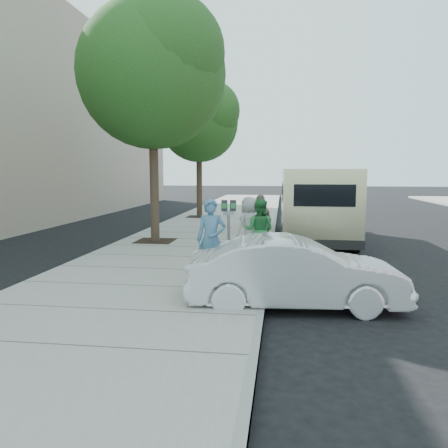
{
  "coord_description": "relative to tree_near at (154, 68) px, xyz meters",
  "views": [
    {
      "loc": [
        1.76,
        -11.13,
        2.4
      ],
      "look_at": [
        0.34,
        -0.54,
        1.1
      ],
      "focal_mm": 35.0,
      "sensor_mm": 36.0,
      "label": 1
    }
  ],
  "objects": [
    {
      "name": "curb_face",
      "position": [
        3.69,
        -2.4,
        -5.47
      ],
      "size": [
        0.12,
        60.0,
        0.16
      ],
      "primitive_type": "cube",
      "color": "gray",
      "rests_on": "ground"
    },
    {
      "name": "person_officer",
      "position": [
        2.57,
        -4.74,
        -4.55
      ],
      "size": [
        0.64,
        0.45,
        1.69
      ],
      "primitive_type": "imported",
      "rotation": [
        0.0,
        0.0,
        0.07
      ],
      "color": "teal",
      "rests_on": "sidewalk"
    },
    {
      "name": "van",
      "position": [
        5.13,
        1.83,
        -4.24
      ],
      "size": [
        2.31,
        6.66,
        2.46
      ],
      "rotation": [
        0.0,
        0.0,
        0.01
      ],
      "color": "beige",
      "rests_on": "ground"
    },
    {
      "name": "person_green_shirt",
      "position": [
        3.45,
        -2.78,
        -4.62
      ],
      "size": [
        0.87,
        0.75,
        1.56
      ],
      "primitive_type": "imported",
      "rotation": [
        0.0,
        0.0,
        2.91
      ],
      "color": "#297F3E",
      "rests_on": "sidewalk"
    },
    {
      "name": "parking_meter",
      "position": [
        2.82,
        -3.85,
        -4.23
      ],
      "size": [
        0.34,
        0.17,
        1.6
      ],
      "rotation": [
        0.0,
        0.0,
        0.16
      ],
      "color": "gray",
      "rests_on": "sidewalk"
    },
    {
      "name": "person_striped_polo",
      "position": [
        3.41,
        -1.05,
        -4.6
      ],
      "size": [
        0.84,
        0.99,
        1.59
      ],
      "primitive_type": "imported",
      "rotation": [
        0.0,
        0.0,
        4.13
      ],
      "color": "gray",
      "rests_on": "sidewalk"
    },
    {
      "name": "sedan",
      "position": [
        4.25,
        -5.93,
        -4.92
      ],
      "size": [
        3.88,
        1.62,
        1.25
      ],
      "primitive_type": "imported",
      "rotation": [
        0.0,
        0.0,
        1.65
      ],
      "color": "silver",
      "rests_on": "ground"
    },
    {
      "name": "tree_near",
      "position": [
        0.0,
        0.0,
        0.0
      ],
      "size": [
        4.62,
        4.6,
        7.53
      ],
      "color": "black",
      "rests_on": "sidewalk"
    },
    {
      "name": "ground",
      "position": [
        2.25,
        -2.4,
        -5.55
      ],
      "size": [
        120.0,
        120.0,
        0.0
      ],
      "primitive_type": "plane",
      "color": "black",
      "rests_on": "ground"
    },
    {
      "name": "person_gray_shirt",
      "position": [
        3.14,
        -1.92,
        -4.61
      ],
      "size": [
        0.88,
        0.91,
        1.57
      ],
      "primitive_type": "imported",
      "rotation": [
        0.0,
        0.0,
        3.99
      ],
      "color": "#A3A3A5",
      "rests_on": "sidewalk"
    },
    {
      "name": "sidewalk",
      "position": [
        1.25,
        -2.4,
        -5.47
      ],
      "size": [
        5.0,
        60.0,
        0.15
      ],
      "primitive_type": "cube",
      "color": "gray",
      "rests_on": "ground"
    },
    {
      "name": "tree_far",
      "position": [
        -0.0,
        7.6,
        -0.66
      ],
      "size": [
        3.92,
        3.8,
        6.49
      ],
      "color": "black",
      "rests_on": "sidewalk"
    }
  ]
}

